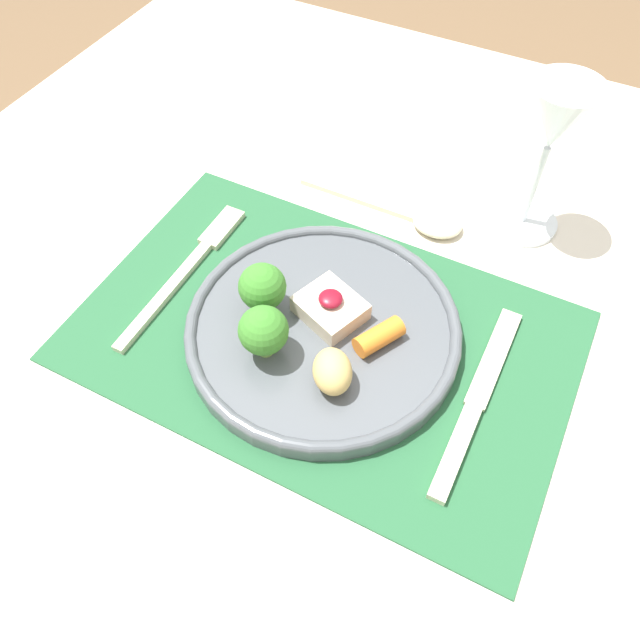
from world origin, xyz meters
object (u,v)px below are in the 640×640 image
at_px(spoon, 422,218).
at_px(dinner_plate, 316,324).
at_px(knife, 472,410).
at_px(fork, 191,264).
at_px(wine_glass_near, 554,130).

bearing_deg(spoon, dinner_plate, -97.00).
bearing_deg(spoon, knife, -55.10).
xyz_separation_m(fork, knife, (0.33, -0.03, 0.00)).
bearing_deg(dinner_plate, fork, 173.35).
bearing_deg(dinner_plate, wine_glass_near, 61.15).
relative_size(dinner_plate, wine_glass_near, 1.53).
height_order(spoon, wine_glass_near, wine_glass_near).
bearing_deg(wine_glass_near, spoon, -153.36).
height_order(dinner_plate, knife, dinner_plate).
height_order(dinner_plate, wine_glass_near, wine_glass_near).
bearing_deg(fork, wine_glass_near, 39.54).
distance_m(dinner_plate, spoon, 0.20).
distance_m(dinner_plate, wine_glass_near, 0.30).
xyz_separation_m(dinner_plate, fork, (-0.16, 0.02, -0.01)).
bearing_deg(spoon, wine_glass_near, 29.51).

